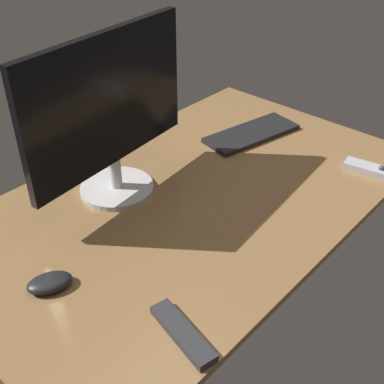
{
  "coord_description": "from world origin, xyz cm",
  "views": [
    {
      "loc": [
        -88.35,
        -79.27,
        86.12
      ],
      "look_at": [
        -4.94,
        -4.27,
        8.0
      ],
      "focal_mm": 46.53,
      "sensor_mm": 36.0,
      "label": 1
    }
  ],
  "objects": [
    {
      "name": "tv_remote",
      "position": [
        -39.08,
        -32.35,
        2.96
      ],
      "size": [
        8.58,
        19.2,
        1.93
      ],
      "primitive_type": "cube",
      "rotation": [
        0.0,
        0.0,
        1.35
      ],
      "color": "#2D2D33",
      "rests_on": "desk"
    },
    {
      "name": "media_remote",
      "position": [
        46.85,
        -33.32,
        3.19
      ],
      "size": [
        8.16,
        17.45,
        3.57
      ],
      "rotation": [
        0.0,
        0.0,
        -1.39
      ],
      "color": "#B7B7BC",
      "rests_on": "desk"
    },
    {
      "name": "monitor",
      "position": [
        -12.73,
        18.67,
        26.68
      ],
      "size": [
        56.96,
        21.65,
        47.04
      ],
      "rotation": [
        0.0,
        0.0,
        0.1
      ],
      "color": "silver",
      "rests_on": "desk"
    },
    {
      "name": "computer_mouse",
      "position": [
        -49.33,
        0.19,
        3.53
      ],
      "size": [
        12.3,
        10.44,
        3.06
      ],
      "primitive_type": "ellipsoid",
      "rotation": [
        0.0,
        0.0,
        -0.43
      ],
      "color": "black",
      "rests_on": "desk"
    },
    {
      "name": "desk",
      "position": [
        0.0,
        0.0,
        1.0
      ],
      "size": [
        140.0,
        84.0,
        2.0
      ],
      "primitive_type": "cube",
      "color": "olive",
      "rests_on": "ground"
    },
    {
      "name": "keyboard",
      "position": [
        41.57,
        9.29,
        2.8
      ],
      "size": [
        36.63,
        20.08,
        1.61
      ],
      "primitive_type": "cube",
      "rotation": [
        0.0,
        0.0,
        -0.21
      ],
      "color": "black",
      "rests_on": "desk"
    }
  ]
}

